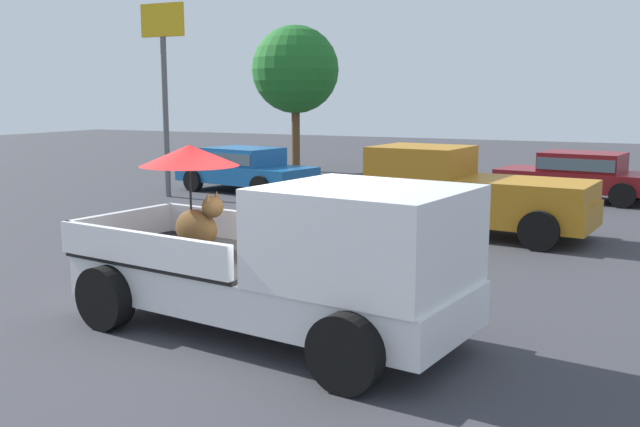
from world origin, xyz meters
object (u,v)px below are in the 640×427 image
Objects in this scene: pickup_truck_main at (293,259)px; parked_sedan_near at (580,173)px; pickup_truck_red at (465,192)px; parked_sedan_far at (245,167)px; motel_sign at (164,63)px.

parked_sedan_near is (1.71, 13.65, -0.23)m from pickup_truck_main.
parked_sedan_near is at bearing -99.26° from pickup_truck_red.
pickup_truck_main is at bearing 90.64° from parked_sedan_near.
pickup_truck_main reaches higher than parked_sedan_near.
parked_sedan_far is at bearing 23.43° from parked_sedan_near.
pickup_truck_red is 8.46m from parked_sedan_far.
pickup_truck_main is 1.15× the size of parked_sedan_far.
parked_sedan_far is at bearing -19.91° from pickup_truck_red.
parked_sedan_near and parked_sedan_far have the same top height.
parked_sedan_far is 0.84× the size of motel_sign.
parked_sedan_far is at bearing 131.86° from pickup_truck_main.
pickup_truck_red is 1.09× the size of parked_sedan_far.
pickup_truck_red is (0.10, 7.45, -0.10)m from pickup_truck_main.
pickup_truck_main is at bearing 94.57° from pickup_truck_red.
motel_sign is at bearing 30.37° from parked_sedan_near.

